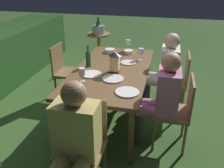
% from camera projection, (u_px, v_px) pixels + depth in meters
% --- Properties ---
extents(ground_plane, '(16.00, 16.00, 0.00)m').
position_uv_depth(ground_plane, '(112.00, 116.00, 3.51)').
color(ground_plane, '#385B28').
extents(dining_table, '(1.87, 0.95, 0.74)m').
position_uv_depth(dining_table, '(112.00, 72.00, 3.22)').
color(dining_table, brown).
rests_on(dining_table, ground).
extents(chair_side_left_b, '(0.42, 0.40, 0.87)m').
position_uv_depth(chair_side_left_b, '(177.00, 80.00, 3.50)').
color(chair_side_left_b, brown).
rests_on(chair_side_left_b, ground).
extents(person_in_cream, '(0.38, 0.47, 1.15)m').
position_uv_depth(person_in_cream, '(164.00, 69.00, 3.47)').
color(person_in_cream, white).
rests_on(person_in_cream, ground).
extents(chair_side_right_b, '(0.42, 0.40, 0.87)m').
position_uv_depth(chair_side_right_b, '(65.00, 69.00, 3.85)').
color(chair_side_right_b, brown).
rests_on(chair_side_right_b, ground).
extents(chair_side_left_a, '(0.42, 0.40, 0.87)m').
position_uv_depth(chair_side_left_a, '(178.00, 110.00, 2.75)').
color(chair_side_left_a, brown).
rests_on(chair_side_left_a, ground).
extents(person_in_pink, '(0.38, 0.47, 1.15)m').
position_uv_depth(person_in_pink, '(162.00, 96.00, 2.73)').
color(person_in_pink, '#C675A3').
rests_on(person_in_pink, ground).
extents(chair_head_near, '(0.40, 0.42, 0.87)m').
position_uv_depth(chair_head_near, '(83.00, 140.00, 2.26)').
color(chair_head_near, brown).
rests_on(chair_head_near, ground).
extents(person_in_mustard, '(0.48, 0.38, 1.15)m').
position_uv_depth(person_in_mustard, '(74.00, 140.00, 2.02)').
color(person_in_mustard, tan).
rests_on(person_in_mustard, ground).
extents(lantern_centerpiece, '(0.15, 0.15, 0.27)m').
position_uv_depth(lantern_centerpiece, '(115.00, 61.00, 3.04)').
color(lantern_centerpiece, black).
rests_on(lantern_centerpiece, dining_table).
extents(green_bottle_on_table, '(0.07, 0.07, 0.29)m').
position_uv_depth(green_bottle_on_table, '(88.00, 58.00, 3.24)').
color(green_bottle_on_table, '#1E5B2D').
rests_on(green_bottle_on_table, dining_table).
extents(wine_glass_a, '(0.08, 0.08, 0.17)m').
position_uv_depth(wine_glass_a, '(82.00, 72.00, 2.79)').
color(wine_glass_a, silver).
rests_on(wine_glass_a, dining_table).
extents(wine_glass_b, '(0.08, 0.08, 0.17)m').
position_uv_depth(wine_glass_b, '(128.00, 43.00, 3.87)').
color(wine_glass_b, silver).
rests_on(wine_glass_b, dining_table).
extents(wine_glass_c, '(0.08, 0.08, 0.17)m').
position_uv_depth(wine_glass_c, '(141.00, 52.00, 3.46)').
color(wine_glass_c, silver).
rests_on(wine_glass_c, dining_table).
extents(plate_a, '(0.26, 0.26, 0.01)m').
position_uv_depth(plate_a, '(127.00, 92.00, 2.58)').
color(plate_a, white).
rests_on(plate_a, dining_table).
extents(plate_b, '(0.25, 0.25, 0.01)m').
position_uv_depth(plate_b, '(91.00, 74.00, 3.02)').
color(plate_b, white).
rests_on(plate_b, dining_table).
extents(plate_c, '(0.26, 0.26, 0.01)m').
position_uv_depth(plate_c, '(113.00, 79.00, 2.89)').
color(plate_c, silver).
rests_on(plate_c, dining_table).
extents(plate_d, '(0.22, 0.22, 0.01)m').
position_uv_depth(plate_d, '(128.00, 63.00, 3.38)').
color(plate_d, silver).
rests_on(plate_d, dining_table).
extents(bowl_olives, '(0.14, 0.14, 0.05)m').
position_uv_depth(bowl_olives, '(129.00, 52.00, 3.76)').
color(bowl_olives, silver).
rests_on(bowl_olives, dining_table).
extents(bowl_bread, '(0.15, 0.15, 0.05)m').
position_uv_depth(bowl_bread, '(110.00, 50.00, 3.81)').
color(bowl_bread, silver).
rests_on(bowl_bread, dining_table).
extents(side_table, '(0.50, 0.50, 0.65)m').
position_uv_depth(side_table, '(99.00, 43.00, 5.39)').
color(side_table, '#937047').
rests_on(side_table, ground).
extents(ice_bucket, '(0.26, 0.26, 0.34)m').
position_uv_depth(ice_bucket, '(98.00, 29.00, 5.25)').
color(ice_bucket, '#B2B7BF').
rests_on(ice_bucket, side_table).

